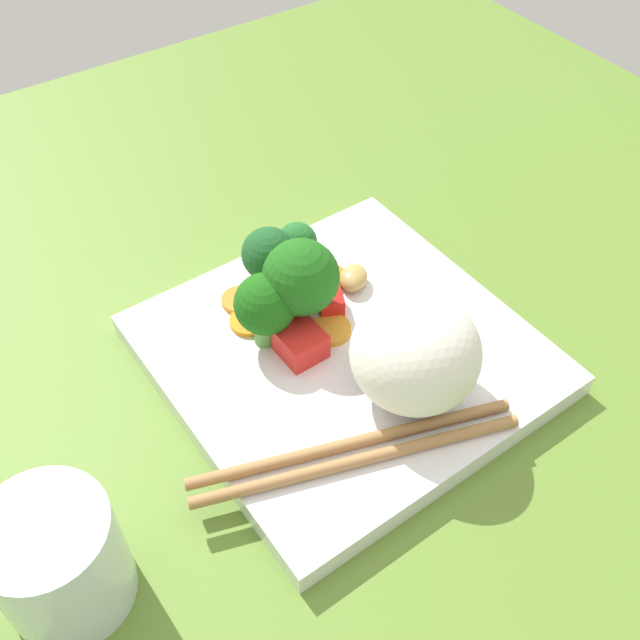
# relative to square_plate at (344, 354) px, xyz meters

# --- Properties ---
(ground_plane) EXTENTS (1.10, 1.10, 0.02)m
(ground_plane) POSITION_rel_square_plate_xyz_m (0.00, 0.00, -0.02)
(ground_plane) COLOR olive
(square_plate) EXTENTS (0.27, 0.27, 0.02)m
(square_plate) POSITION_rel_square_plate_xyz_m (0.00, 0.00, 0.00)
(square_plate) COLOR white
(square_plate) RESTS_ON ground_plane
(rice_mound) EXTENTS (0.12, 0.12, 0.08)m
(rice_mound) POSITION_rel_square_plate_xyz_m (0.01, -0.06, 0.05)
(rice_mound) COLOR white
(rice_mound) RESTS_ON square_plate
(broccoli_floret_0) EXTENTS (0.03, 0.03, 0.05)m
(broccoli_floret_0) POSITION_rel_square_plate_xyz_m (0.02, 0.09, 0.04)
(broccoli_floret_0) COLOR #659C49
(broccoli_floret_0) RESTS_ON square_plate
(broccoli_floret_1) EXTENTS (0.05, 0.05, 0.06)m
(broccoli_floret_1) POSITION_rel_square_plate_xyz_m (-0.04, 0.04, 0.05)
(broccoli_floret_1) COLOR #5B9C3F
(broccoli_floret_1) RESTS_ON square_plate
(broccoli_floret_2) EXTENTS (0.06, 0.06, 0.08)m
(broccoli_floret_2) POSITION_rel_square_plate_xyz_m (-0.01, 0.04, 0.06)
(broccoli_floret_2) COLOR #83AE54
(broccoli_floret_2) RESTS_ON square_plate
(broccoli_floret_3) EXTENTS (0.04, 0.04, 0.06)m
(broccoli_floret_3) POSITION_rel_square_plate_xyz_m (-0.01, 0.08, 0.05)
(broccoli_floret_3) COLOR #73A74C
(broccoli_floret_3) RESTS_ON square_plate
(carrot_slice_0) EXTENTS (0.04, 0.04, 0.01)m
(carrot_slice_0) POSITION_rel_square_plate_xyz_m (0.03, 0.07, 0.01)
(carrot_slice_0) COLOR orange
(carrot_slice_0) RESTS_ON square_plate
(carrot_slice_1) EXTENTS (0.03, 0.03, 0.01)m
(carrot_slice_1) POSITION_rel_square_plate_xyz_m (-0.00, 0.06, 0.01)
(carrot_slice_1) COLOR orange
(carrot_slice_1) RESTS_ON square_plate
(carrot_slice_2) EXTENTS (0.04, 0.04, 0.01)m
(carrot_slice_2) POSITION_rel_square_plate_xyz_m (-0.00, 0.02, 0.01)
(carrot_slice_2) COLOR gold
(carrot_slice_2) RESTS_ON square_plate
(carrot_slice_3) EXTENTS (0.03, 0.03, 0.00)m
(carrot_slice_3) POSITION_rel_square_plate_xyz_m (-0.05, 0.06, 0.01)
(carrot_slice_3) COLOR orange
(carrot_slice_3) RESTS_ON square_plate
(carrot_slice_4) EXTENTS (0.04, 0.04, 0.00)m
(carrot_slice_4) POSITION_rel_square_plate_xyz_m (-0.04, 0.09, 0.01)
(carrot_slice_4) COLOR orange
(carrot_slice_4) RESTS_ON square_plate
(pepper_chunk_0) EXTENTS (0.03, 0.03, 0.02)m
(pepper_chunk_0) POSITION_rel_square_plate_xyz_m (-0.03, 0.01, 0.02)
(pepper_chunk_0) COLOR red
(pepper_chunk_0) RESTS_ON square_plate
(pepper_chunk_1) EXTENTS (0.03, 0.03, 0.02)m
(pepper_chunk_1) POSITION_rel_square_plate_xyz_m (0.01, 0.04, 0.02)
(pepper_chunk_1) COLOR red
(pepper_chunk_1) RESTS_ON square_plate
(chicken_piece_0) EXTENTS (0.04, 0.04, 0.03)m
(chicken_piece_0) POSITION_rel_square_plate_xyz_m (-0.03, 0.06, 0.02)
(chicken_piece_0) COLOR tan
(chicken_piece_0) RESTS_ON square_plate
(chicken_piece_1) EXTENTS (0.04, 0.04, 0.02)m
(chicken_piece_1) POSITION_rel_square_plate_xyz_m (0.05, 0.05, 0.02)
(chicken_piece_1) COLOR tan
(chicken_piece_1) RESTS_ON square_plate
(chopstick_pair) EXTENTS (0.22, 0.09, 0.01)m
(chopstick_pair) POSITION_rel_square_plate_xyz_m (-0.05, -0.08, 0.01)
(chopstick_pair) COLOR #A37544
(chopstick_pair) RESTS_ON square_plate
(drinking_glass) EXTENTS (0.08, 0.08, 0.08)m
(drinking_glass) POSITION_rel_square_plate_xyz_m (-0.24, -0.06, 0.03)
(drinking_glass) COLOR silver
(drinking_glass) RESTS_ON ground_plane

